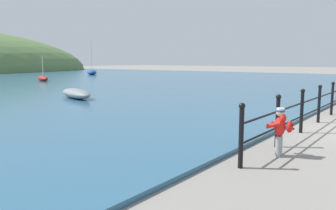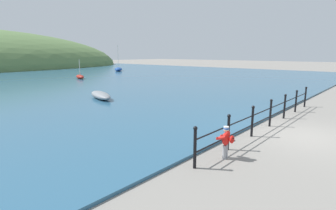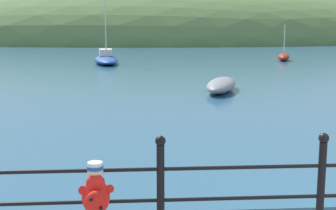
{
  "view_description": "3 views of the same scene",
  "coord_description": "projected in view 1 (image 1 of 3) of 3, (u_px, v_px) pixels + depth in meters",
  "views": [
    {
      "loc": [
        -10.48,
        -1.01,
        1.95
      ],
      "look_at": [
        -4.18,
        3.89,
        0.87
      ],
      "focal_mm": 35.0,
      "sensor_mm": 36.0,
      "label": 1
    },
    {
      "loc": [
        -10.7,
        -2.41,
        3.14
      ],
      "look_at": [
        -2.73,
        4.54,
        1.04
      ],
      "focal_mm": 28.0,
      "sensor_mm": 36.0,
      "label": 2
    },
    {
      "loc": [
        -3.48,
        -3.57,
        2.43
      ],
      "look_at": [
        -2.84,
        5.59,
        0.85
      ],
      "focal_mm": 50.0,
      "sensor_mm": 36.0,
      "label": 3
    }
  ],
  "objects": [
    {
      "name": "boat_nearest_quay",
      "position": [
        76.0,
        93.0,
        16.32
      ],
      "size": [
        1.87,
        3.3,
        0.47
      ],
      "color": "gray",
      "rests_on": "water"
    },
    {
      "name": "boat_far_left",
      "position": [
        92.0,
        72.0,
        44.12
      ],
      "size": [
        3.27,
        3.47,
        4.49
      ],
      "color": "#1E4793",
      "rests_on": "water"
    },
    {
      "name": "boat_red_dinghy",
      "position": [
        43.0,
        78.0,
        30.04
      ],
      "size": [
        1.4,
        2.42,
        2.32
      ],
      "color": "maroon",
      "rests_on": "water"
    },
    {
      "name": "child_in_coat",
      "position": [
        281.0,
        127.0,
        6.65
      ],
      "size": [
        0.4,
        0.54,
        1.0
      ],
      "color": "#99999E",
      "rests_on": "ground"
    },
    {
      "name": "iron_railing",
      "position": [
        319.0,
        103.0,
        10.33
      ],
      "size": [
        11.38,
        0.12,
        1.21
      ],
      "color": "black",
      "rests_on": "ground"
    }
  ]
}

